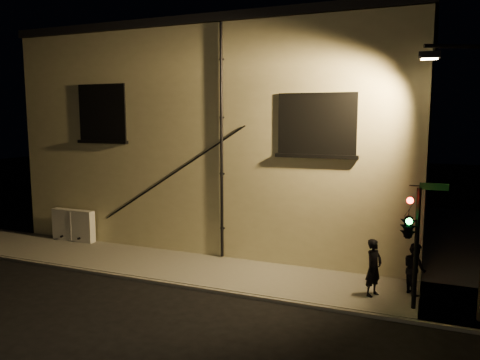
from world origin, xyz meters
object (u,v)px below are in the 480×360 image
at_px(pedestrian_a, 374,268).
at_px(traffic_signal, 409,225).
at_px(utility_cabinet, 73,225).
at_px(pedestrian_b, 415,268).

relative_size(pedestrian_a, traffic_signal, 0.48).
xyz_separation_m(utility_cabinet, pedestrian_a, (12.23, -1.49, 0.17)).
distance_m(utility_cabinet, traffic_signal, 13.42).
xyz_separation_m(pedestrian_b, traffic_signal, (-0.16, -1.24, 1.54)).
distance_m(pedestrian_a, pedestrian_b, 1.24).
xyz_separation_m(pedestrian_a, traffic_signal, (0.92, -0.64, 1.47)).
height_order(pedestrian_a, traffic_signal, traffic_signal).
bearing_deg(traffic_signal, pedestrian_b, 82.59).
height_order(pedestrian_a, pedestrian_b, pedestrian_a).
height_order(pedestrian_b, traffic_signal, traffic_signal).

